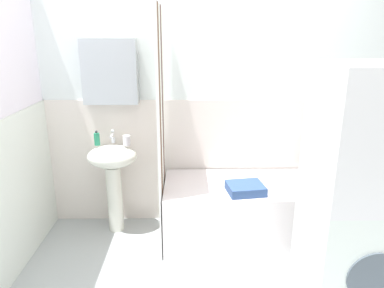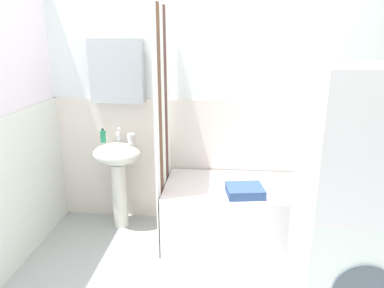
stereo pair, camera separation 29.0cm
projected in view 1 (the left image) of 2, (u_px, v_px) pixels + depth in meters
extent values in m
cube|color=white|center=(213.00, 99.00, 3.30)|extent=(3.60, 0.05, 2.40)
cube|color=white|center=(212.00, 162.00, 3.45)|extent=(3.60, 0.02, 1.20)
cube|color=silver|center=(110.00, 72.00, 3.13)|extent=(0.48, 0.12, 0.56)
cube|color=silver|center=(5.00, 205.00, 2.58)|extent=(0.02, 1.81, 1.20)
cylinder|color=silver|center=(115.00, 199.00, 3.32)|extent=(0.14, 0.14, 0.63)
ellipsoid|color=white|center=(112.00, 157.00, 3.20)|extent=(0.44, 0.34, 0.20)
cylinder|color=silver|center=(113.00, 140.00, 3.26)|extent=(0.03, 0.03, 0.05)
cylinder|color=silver|center=(112.00, 136.00, 3.19)|extent=(0.02, 0.10, 0.02)
sphere|color=silver|center=(113.00, 131.00, 3.23)|extent=(0.03, 0.03, 0.03)
cylinder|color=#227E59|center=(97.00, 139.00, 3.18)|extent=(0.05, 0.05, 0.11)
sphere|color=#232B2D|center=(96.00, 132.00, 3.16)|extent=(0.02, 0.02, 0.02)
cylinder|color=silver|center=(127.00, 140.00, 3.18)|extent=(0.07, 0.07, 0.09)
cube|color=silver|center=(254.00, 211.00, 3.20)|extent=(1.59, 0.70, 0.53)
cube|color=white|center=(159.00, 141.00, 2.71)|extent=(0.01, 0.14, 2.00)
cube|color=brown|center=(160.00, 136.00, 2.84)|extent=(0.01, 0.14, 2.00)
cube|color=white|center=(161.00, 132.00, 2.97)|extent=(0.01, 0.14, 2.00)
cube|color=#53302C|center=(163.00, 128.00, 3.11)|extent=(0.01, 0.14, 2.00)
cube|color=white|center=(164.00, 124.00, 3.24)|extent=(0.01, 0.14, 2.00)
cylinder|color=#2C7B5D|center=(325.00, 164.00, 3.35)|extent=(0.07, 0.07, 0.17)
cylinder|color=#2A2028|center=(326.00, 154.00, 3.32)|extent=(0.05, 0.05, 0.02)
cylinder|color=white|center=(314.00, 165.00, 3.36)|extent=(0.06, 0.06, 0.14)
cylinder|color=#242C29|center=(315.00, 156.00, 3.33)|extent=(0.04, 0.04, 0.02)
cylinder|color=#222732|center=(302.00, 162.00, 3.33)|extent=(0.04, 0.04, 0.21)
cylinder|color=black|center=(303.00, 151.00, 3.30)|extent=(0.03, 0.03, 0.02)
cube|color=#314C7F|center=(245.00, 188.00, 2.93)|extent=(0.32, 0.29, 0.07)
cube|color=white|center=(351.00, 253.00, 2.34)|extent=(0.60, 0.59, 0.81)
cube|color=white|center=(370.00, 133.00, 2.10)|extent=(0.60, 0.59, 0.81)
cylinder|color=#4B5661|center=(375.00, 278.00, 2.04)|extent=(0.33, 0.01, 0.33)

